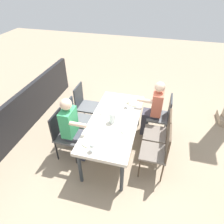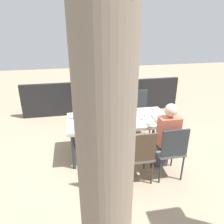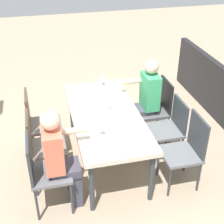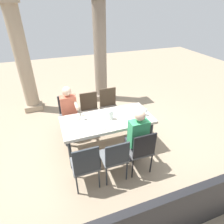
% 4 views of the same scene
% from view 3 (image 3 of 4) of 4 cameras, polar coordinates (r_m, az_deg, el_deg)
% --- Properties ---
extents(ground_plane, '(16.00, 16.00, 0.00)m').
position_cam_3_polar(ground_plane, '(4.59, -1.08, -8.21)').
color(ground_plane, gray).
extents(dining_table, '(1.87, 0.86, 0.74)m').
position_cam_3_polar(dining_table, '(4.19, -1.17, -1.01)').
color(dining_table, beige).
rests_on(dining_table, ground).
extents(chair_west_north, '(0.44, 0.44, 0.95)m').
position_cam_3_polar(chair_west_north, '(3.66, -12.09, -9.83)').
color(chair_west_north, '#5B5E61').
rests_on(chair_west_north, ground).
extents(chair_west_south, '(0.44, 0.44, 0.95)m').
position_cam_3_polar(chair_west_south, '(4.00, 13.11, -6.16)').
color(chair_west_south, '#5B5E61').
rests_on(chair_west_south, ground).
extents(chair_mid_north, '(0.44, 0.44, 0.93)m').
position_cam_3_polar(chair_mid_north, '(4.08, -12.48, -5.42)').
color(chair_mid_north, '#6A6158').
rests_on(chair_mid_north, ground).
extents(chair_mid_south, '(0.44, 0.44, 0.89)m').
position_cam_3_polar(chair_mid_south, '(4.38, 10.19, -2.44)').
color(chair_mid_south, '#5B5E61').
rests_on(chair_mid_south, ground).
extents(chair_east_north, '(0.44, 0.44, 0.97)m').
position_cam_3_polar(chair_east_north, '(4.47, -12.85, -1.48)').
color(chair_east_north, '#6A6158').
rests_on(chair_east_north, ground).
extents(chair_east_south, '(0.44, 0.44, 0.94)m').
position_cam_3_polar(chair_east_south, '(4.75, 8.01, 1.01)').
color(chair_east_south, '#4F4F50').
rests_on(chair_east_south, ground).
extents(diner_woman_green, '(0.35, 0.49, 1.26)m').
position_cam_3_polar(diner_woman_green, '(3.58, -9.06, -7.89)').
color(diner_woman_green, '#3F3F4C').
rests_on(diner_woman_green, ground).
extents(diner_man_white, '(0.35, 0.49, 1.28)m').
position_cam_3_polar(diner_man_white, '(4.62, 5.83, 2.24)').
color(diner_man_white, '#3F3F4C').
rests_on(diner_man_white, ground).
extents(plate_0, '(0.26, 0.26, 0.02)m').
position_cam_3_polar(plate_0, '(3.59, -2.92, -5.76)').
color(plate_0, silver).
rests_on(plate_0, dining_table).
extents(wine_glass_0, '(0.08, 0.08, 0.15)m').
position_cam_3_polar(wine_glass_0, '(3.69, -1.94, -2.83)').
color(wine_glass_0, white).
rests_on(wine_glass_0, dining_table).
extents(fork_0, '(0.03, 0.17, 0.01)m').
position_cam_3_polar(fork_0, '(3.48, -2.44, -7.29)').
color(fork_0, silver).
rests_on(fork_0, dining_table).
extents(spoon_0, '(0.03, 0.17, 0.01)m').
position_cam_3_polar(spoon_0, '(3.72, -3.37, -4.48)').
color(spoon_0, silver).
rests_on(spoon_0, dining_table).
extents(plate_1, '(0.23, 0.23, 0.02)m').
position_cam_3_polar(plate_1, '(4.04, 2.69, -1.15)').
color(plate_1, white).
rests_on(plate_1, dining_table).
extents(fork_1, '(0.03, 0.17, 0.01)m').
position_cam_3_polar(fork_1, '(3.92, 3.29, -2.36)').
color(fork_1, silver).
rests_on(fork_1, dining_table).
extents(spoon_1, '(0.02, 0.17, 0.01)m').
position_cam_3_polar(spoon_1, '(4.16, 2.12, -0.14)').
color(spoon_1, silver).
rests_on(spoon_1, dining_table).
extents(plate_2, '(0.23, 0.23, 0.02)m').
position_cam_3_polar(plate_2, '(4.28, -5.22, 0.80)').
color(plate_2, white).
rests_on(plate_2, dining_table).
extents(fork_2, '(0.03, 0.17, 0.01)m').
position_cam_3_polar(fork_2, '(4.16, -4.89, -0.28)').
color(fork_2, silver).
rests_on(fork_2, dining_table).
extents(spoon_2, '(0.03, 0.17, 0.01)m').
position_cam_3_polar(spoon_2, '(4.42, -5.52, 1.69)').
color(spoon_2, silver).
rests_on(spoon_2, dining_table).
extents(plate_3, '(0.26, 0.26, 0.02)m').
position_cam_3_polar(plate_3, '(4.74, -0.17, 4.11)').
color(plate_3, silver).
rests_on(plate_3, dining_table).
extents(wine_glass_3, '(0.08, 0.08, 0.15)m').
position_cam_3_polar(wine_glass_3, '(4.81, -1.77, 5.86)').
color(wine_glass_3, white).
rests_on(wine_glass_3, dining_table).
extents(fork_3, '(0.03, 0.17, 0.01)m').
position_cam_3_polar(fork_3, '(4.61, 0.26, 3.22)').
color(fork_3, silver).
rests_on(fork_3, dining_table).
extents(spoon_3, '(0.02, 0.17, 0.01)m').
position_cam_3_polar(spoon_3, '(4.87, -0.58, 4.83)').
color(spoon_3, silver).
rests_on(spoon_3, dining_table).
extents(water_pitcher, '(0.11, 0.11, 0.20)m').
position_cam_3_polar(water_pitcher, '(4.16, -1.16, 1.21)').
color(water_pitcher, white).
rests_on(water_pitcher, dining_table).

